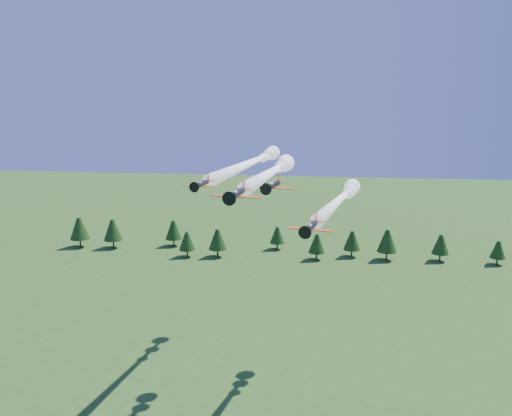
# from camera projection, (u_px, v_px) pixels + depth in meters

# --- Properties ---
(plane_lead) EXTENTS (11.19, 43.67, 3.70)m
(plane_lead) POSITION_uv_depth(u_px,v_px,m) (273.00, 171.00, 112.35)
(plane_lead) COLOR black
(plane_lead) RESTS_ON ground
(plane_left) EXTENTS (14.01, 55.97, 3.70)m
(plane_left) POSITION_uv_depth(u_px,v_px,m) (252.00, 162.00, 132.70)
(plane_left) COLOR black
(plane_left) RESTS_ON ground
(plane_right) EXTENTS (14.49, 44.99, 3.70)m
(plane_right) POSITION_uv_depth(u_px,v_px,m) (340.00, 199.00, 119.83)
(plane_right) COLOR black
(plane_right) RESTS_ON ground
(plane_slot) EXTENTS (8.15, 8.98, 2.85)m
(plane_slot) POSITION_uv_depth(u_px,v_px,m) (273.00, 185.00, 106.59)
(plane_slot) COLOR black
(plane_slot) RESTS_ON ground
(treeline) EXTENTS (176.69, 20.04, 11.83)m
(treeline) POSITION_uv_depth(u_px,v_px,m) (264.00, 237.00, 214.46)
(treeline) COLOR #382314
(treeline) RESTS_ON ground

